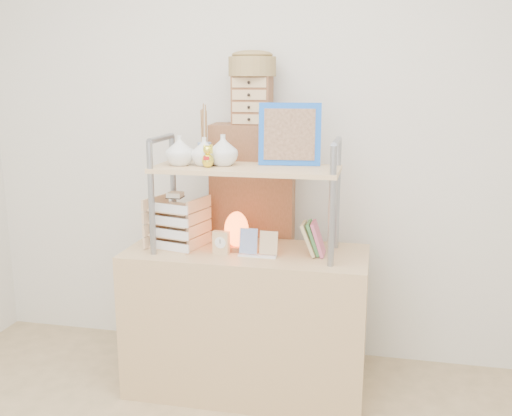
{
  "coord_description": "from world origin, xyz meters",
  "views": [
    {
      "loc": [
        0.62,
        -1.45,
        1.58
      ],
      "look_at": [
        0.05,
        1.2,
        0.97
      ],
      "focal_mm": 40.0,
      "sensor_mm": 36.0,
      "label": 1
    }
  ],
  "objects": [
    {
      "name": "room_shell",
      "position": [
        0.0,
        0.39,
        1.69
      ],
      "size": [
        3.42,
        3.41,
        2.61
      ],
      "color": "silver",
      "rests_on": "ground"
    },
    {
      "name": "cabinet",
      "position": [
        -0.05,
        1.57,
        0.68
      ],
      "size": [
        0.47,
        0.27,
        1.35
      ],
      "primitive_type": "cube",
      "rotation": [
        0.0,
        0.0,
        0.07
      ],
      "color": "brown",
      "rests_on": "ground"
    },
    {
      "name": "woven_basket",
      "position": [
        -0.05,
        1.55,
        1.65
      ],
      "size": [
        0.25,
        0.25,
        0.1
      ],
      "primitive_type": "cylinder",
      "color": "olive",
      "rests_on": "drawer_chest"
    },
    {
      "name": "desk",
      "position": [
        0.0,
        1.2,
        0.38
      ],
      "size": [
        1.2,
        0.5,
        0.75
      ],
      "primitive_type": "cube",
      "color": "tan",
      "rests_on": "ground"
    },
    {
      "name": "letter_tray",
      "position": [
        -0.36,
        1.2,
        0.86
      ],
      "size": [
        0.28,
        0.27,
        0.28
      ],
      "color": "tan",
      "rests_on": "desk"
    },
    {
      "name": "hutch",
      "position": [
        -0.06,
        1.21,
        1.19
      ],
      "size": [
        0.9,
        0.34,
        0.72
      ],
      "color": "gray",
      "rests_on": "desk"
    },
    {
      "name": "desk_clock",
      "position": [
        -0.11,
        1.12,
        0.81
      ],
      "size": [
        0.08,
        0.04,
        0.11
      ],
      "color": "tan",
      "rests_on": "desk"
    },
    {
      "name": "postcard_stand",
      "position": [
        0.07,
        1.13,
        0.79
      ],
      "size": [
        0.19,
        0.06,
        0.13
      ],
      "color": "white",
      "rests_on": "desk"
    },
    {
      "name": "drawer_chest",
      "position": [
        -0.05,
        1.55,
        1.48
      ],
      "size": [
        0.2,
        0.16,
        0.25
      ],
      "color": "brown",
      "rests_on": "cabinet"
    },
    {
      "name": "salt_lamp",
      "position": [
        -0.05,
        1.21,
        0.85
      ],
      "size": [
        0.13,
        0.12,
        0.2
      ],
      "color": "brown",
      "rests_on": "desk"
    }
  ]
}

